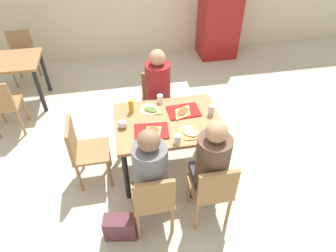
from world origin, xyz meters
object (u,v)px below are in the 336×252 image
main_table (168,128)px  handbag (120,227)px  person_in_brown_jacket (211,162)px  pizza_slice_a (153,130)px  chair_far_side (157,98)px  chair_near_left (153,199)px  drink_fridge (220,7)px  pizza_slice_d (191,133)px  condiment_bottle (131,106)px  background_chair_near (2,104)px  tray_red_far (184,111)px  chair_near_right (213,189)px  person_far_side (158,89)px  pizza_slice_b (183,111)px  person_in_red (150,170)px  paper_plate_near_edge (188,132)px  plastic_cup_b (177,139)px  tray_red_near (152,131)px  plastic_cup_a (160,99)px  chair_left_end (83,149)px  paper_plate_center (149,110)px  foil_bundle (123,124)px  soda_can (211,110)px  background_chair_far (22,53)px  background_table (10,68)px  pizza_slice_c (151,110)px

main_table → handbag: main_table is taller
person_in_brown_jacket → pizza_slice_a: 0.70m
chair_far_side → handbag: size_ratio=2.69×
chair_near_left → drink_fridge: size_ratio=0.45×
pizza_slice_d → condiment_bottle: (-0.58, 0.49, 0.06)m
chair_far_side → background_chair_near: bearing=172.9°
tray_red_far → drink_fridge: size_ratio=0.19×
chair_near_right → handbag: (-0.94, -0.02, -0.37)m
person_in_brown_jacket → person_far_side: same height
pizza_slice_a → pizza_slice_b: 0.46m
person_in_red → paper_plate_near_edge: bearing=42.8°
plastic_cup_b → person_far_side: bearing=91.6°
person_in_red → background_chair_near: person_in_red is taller
tray_red_near → pizza_slice_d: (0.40, -0.11, 0.01)m
plastic_cup_a → drink_fridge: drink_fridge is taller
chair_left_end → person_in_red: bearing=-44.6°
tray_red_near → paper_plate_center: size_ratio=1.64×
chair_left_end → paper_plate_near_edge: 1.20m
pizza_slice_a → condiment_bottle: size_ratio=1.40×
plastic_cup_b → foil_bundle: 0.63m
tray_red_far → chair_left_end: bearing=-173.8°
soda_can → background_chair_far: (-2.56, 2.51, -0.32)m
chair_left_end → background_chair_far: 2.75m
background_table → pizza_slice_d: bearing=-42.3°
paper_plate_near_edge → condiment_bottle: bearing=140.0°
chair_far_side → person_in_brown_jacket: (0.29, -1.48, 0.25)m
pizza_slice_d → background_chair_near: background_chair_near is taller
chair_near_left → handbag: size_ratio=2.69×
soda_can → foil_bundle: 1.00m
tray_red_near → background_chair_near: size_ratio=0.42×
paper_plate_near_edge → foil_bundle: bearing=162.5°
chair_far_side → background_chair_far: size_ratio=1.00×
tray_red_near → pizza_slice_d: size_ratio=1.23×
chair_near_left → foil_bundle: size_ratio=8.62×
plastic_cup_b → condiment_bottle: condiment_bottle is taller
chair_far_side → paper_plate_center: (-0.18, -0.57, 0.26)m
plastic_cup_b → background_chair_far: (-2.09, 2.89, -0.31)m
pizza_slice_a → chair_near_left: bearing=-99.1°
pizza_slice_a → plastic_cup_a: (0.16, 0.52, 0.03)m
pizza_slice_c → background_chair_far: 3.00m
person_far_side → paper_plate_center: bearing=-112.1°
person_in_brown_jacket → paper_plate_near_edge: (-0.12, 0.43, 0.01)m
tray_red_near → pizza_slice_b: size_ratio=1.36×
person_in_red → handbag: bearing=-155.9°
person_in_red → paper_plate_near_edge: size_ratio=5.78×
pizza_slice_a → background_chair_far: background_chair_far is taller
plastic_cup_a → pizza_slice_a: bearing=-107.1°
pizza_slice_c → background_chair_far: size_ratio=0.30×
foil_bundle → background_table: foil_bundle is taller
paper_plate_near_edge → pizza_slice_b: (0.01, 0.34, 0.02)m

